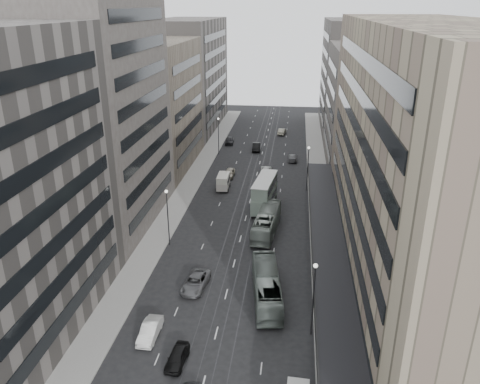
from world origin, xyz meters
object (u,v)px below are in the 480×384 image
at_px(bus_near, 267,286).
at_px(double_decker, 265,192).
at_px(bus_far, 267,222).
at_px(sedan_2, 195,282).
at_px(panel_van, 223,181).
at_px(sedan_0, 177,357).
at_px(sedan_1, 150,331).

relative_size(bus_near, double_decker, 1.22).
distance_m(bus_near, bus_far, 16.97).
bearing_deg(sedan_2, panel_van, 98.61).
xyz_separation_m(bus_near, sedan_0, (-7.65, -11.41, -0.98)).
xyz_separation_m(bus_far, panel_van, (-8.98, 16.23, -0.10)).
bearing_deg(sedan_2, sedan_1, -100.73).
bearing_deg(panel_van, double_decker, -45.11).
distance_m(sedan_0, sedan_2, 12.62).
bearing_deg(sedan_1, bus_far, 68.54).
distance_m(bus_far, sedan_1, 27.01).
relative_size(bus_far, sedan_1, 2.58).
relative_size(panel_van, sedan_0, 1.11).
bearing_deg(bus_far, double_decker, -78.57).
height_order(bus_far, sedan_1, bus_far).
distance_m(bus_near, sedan_0, 13.77).
bearing_deg(bus_far, sedan_2, 70.07).
relative_size(panel_van, sedan_2, 0.81).
height_order(sedan_0, sedan_1, sedan_1).
distance_m(panel_van, sedan_1, 41.27).
height_order(bus_far, sedan_0, bus_far).
relative_size(bus_near, sedan_1, 2.62).
bearing_deg(sedan_2, double_decker, 80.88).
xyz_separation_m(double_decker, sedan_2, (-6.48, -24.32, -2.05)).
relative_size(bus_far, panel_van, 2.63).
xyz_separation_m(bus_far, sedan_2, (-7.40, -15.75, -0.88)).
bearing_deg(bus_near, bus_far, -93.88).
bearing_deg(sedan_1, sedan_0, -41.69).
relative_size(bus_near, sedan_0, 2.97).
relative_size(bus_far, sedan_2, 2.13).
bearing_deg(bus_near, sedan_0, 48.41).
bearing_deg(sedan_2, bus_near, -2.09).
xyz_separation_m(panel_van, sedan_0, (2.48, -44.57, -0.85)).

